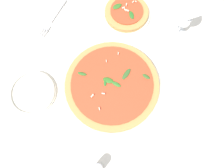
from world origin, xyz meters
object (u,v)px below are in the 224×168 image
(wine_glass, at_px, (186,15))
(fork, at_px, (53,17))
(pizza_personal_side, at_px, (126,13))
(shaker_pepper, at_px, (98,168))
(side_plate_white, at_px, (33,92))
(pizza_arugula_main, at_px, (112,85))

(wine_glass, distance_m, fork, 0.50)
(pizza_personal_side, distance_m, shaker_pepper, 0.58)
(pizza_personal_side, bearing_deg, shaker_pepper, 13.98)
(fork, bearing_deg, side_plate_white, 17.41)
(pizza_personal_side, xyz_separation_m, shaker_pepper, (0.56, 0.14, 0.02))
(pizza_personal_side, xyz_separation_m, side_plate_white, (0.43, -0.18, -0.01))
(fork, height_order, side_plate_white, side_plate_white)
(pizza_arugula_main, height_order, pizza_personal_side, same)
(side_plate_white, bearing_deg, pizza_personal_side, 157.71)
(wine_glass, bearing_deg, fork, -74.47)
(fork, distance_m, shaker_pepper, 0.59)
(pizza_arugula_main, bearing_deg, fork, -117.05)
(pizza_personal_side, bearing_deg, wine_glass, 90.65)
(pizza_personal_side, bearing_deg, pizza_arugula_main, 13.07)
(fork, relative_size, side_plate_white, 1.15)
(pizza_personal_side, height_order, side_plate_white, pizza_personal_side)
(fork, bearing_deg, wine_glass, 107.61)
(wine_glass, bearing_deg, pizza_personal_side, -89.35)
(fork, xyz_separation_m, side_plate_white, (0.30, 0.08, 0.00))
(pizza_personal_side, xyz_separation_m, wine_glass, (-0.00, 0.21, 0.10))
(side_plate_white, bearing_deg, wine_glass, 138.15)
(pizza_arugula_main, relative_size, side_plate_white, 2.11)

